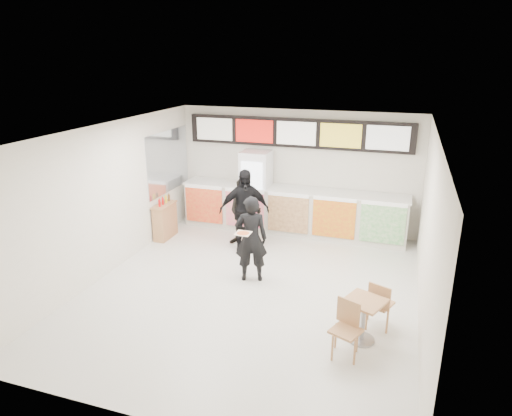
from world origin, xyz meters
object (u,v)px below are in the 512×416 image
at_px(customer_left, 245,213).
at_px(condiment_ledge, 165,221).
at_px(service_counter, 292,211).
at_px(cafe_table, 363,313).
at_px(customer_main, 251,239).
at_px(customer_mid, 244,211).
at_px(drinks_fridge, 256,191).

xyz_separation_m(customer_left, condiment_ledge, (-1.99, -0.19, -0.36)).
bearing_deg(condiment_ledge, service_counter, 24.38).
distance_m(cafe_table, condiment_ledge, 5.72).
xyz_separation_m(cafe_table, condiment_ledge, (-4.97, 2.83, -0.05)).
bearing_deg(service_counter, condiment_ledge, -155.62).
bearing_deg(customer_left, customer_main, -70.67).
bearing_deg(condiment_ledge, customer_main, -27.97).
bearing_deg(service_counter, customer_mid, -117.68).
relative_size(drinks_fridge, condiment_ledge, 1.96).
bearing_deg(customer_mid, drinks_fridge, 72.31).
bearing_deg(customer_left, service_counter, 48.77).
xyz_separation_m(customer_mid, condiment_ledge, (-2.08, 0.13, -0.51)).
xyz_separation_m(customer_left, customer_mid, (0.09, -0.32, 0.15)).
bearing_deg(cafe_table, customer_mid, 159.71).
height_order(service_counter, customer_left, customer_left).
xyz_separation_m(customer_main, condiment_ledge, (-2.68, 1.42, -0.43)).
relative_size(service_counter, condiment_ledge, 5.45).
distance_m(drinks_fridge, customer_mid, 1.44).
height_order(customer_main, cafe_table, customer_main).
bearing_deg(service_counter, customer_left, -127.37).
height_order(service_counter, drinks_fridge, drinks_fridge).
bearing_deg(service_counter, cafe_table, -62.33).
xyz_separation_m(drinks_fridge, condiment_ledge, (-1.89, -1.29, -0.56)).
relative_size(cafe_table, condiment_ledge, 1.44).
bearing_deg(customer_left, drinks_fridge, 91.49).
xyz_separation_m(service_counter, cafe_table, (2.15, -4.10, -0.08)).
relative_size(customer_main, cafe_table, 1.17).
xyz_separation_m(service_counter, customer_mid, (-0.74, -1.41, 0.38)).
xyz_separation_m(drinks_fridge, customer_mid, (0.20, -1.43, -0.05)).
xyz_separation_m(service_counter, customer_left, (-0.83, -1.09, 0.22)).
bearing_deg(customer_main, cafe_table, 129.83).
bearing_deg(cafe_table, customer_main, 171.24).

